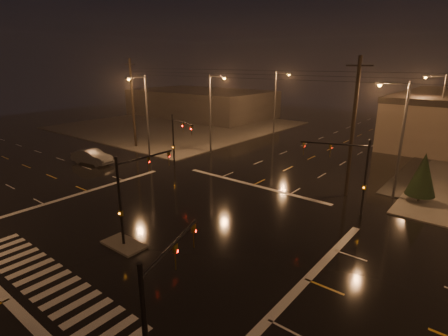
{
  "coord_description": "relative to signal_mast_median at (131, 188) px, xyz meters",
  "views": [
    {
      "loc": [
        17.79,
        -15.78,
        11.45
      ],
      "look_at": [
        0.39,
        5.96,
        3.0
      ],
      "focal_mm": 28.0,
      "sensor_mm": 36.0,
      "label": 1
    }
  ],
  "objects": [
    {
      "name": "streetlight_3",
      "position": [
        11.18,
        19.07,
        2.05
      ],
      "size": [
        2.77,
        0.32,
        10.0
      ],
      "color": "#38383A",
      "rests_on": "ground"
    },
    {
      "name": "stop_bar_far",
      "position": [
        -0.0,
        14.07,
        -3.75
      ],
      "size": [
        16.0,
        0.5,
        0.01
      ],
      "primitive_type": "cube",
      "color": "beige",
      "rests_on": "ground"
    },
    {
      "name": "commercial_block",
      "position": [
        -35.0,
        45.07,
        -0.95
      ],
      "size": [
        30.0,
        18.0,
        5.6
      ],
      "primitive_type": "cube",
      "color": "#3C3734",
      "rests_on": "ground"
    },
    {
      "name": "signal_mast_se",
      "position": [
        10.23,
        -6.68,
        -0.04
      ],
      "size": [
        1.55,
        3.87,
        6.0
      ],
      "color": "black",
      "rests_on": "ground"
    },
    {
      "name": "signal_mast_nw",
      "position": [
        -9.5,
        13.21,
        0.04
      ],
      "size": [
        4.84,
        1.86,
        6.0
      ],
      "color": "black",
      "rests_on": "ground"
    },
    {
      "name": "median_island",
      "position": [
        -0.0,
        -0.93,
        -3.68
      ],
      "size": [
        3.0,
        1.6,
        0.15
      ],
      "primitive_type": "cube",
      "color": "#4D4B45",
      "rests_on": "ground"
    },
    {
      "name": "streetlight_4",
      "position": [
        11.18,
        39.07,
        2.05
      ],
      "size": [
        2.77,
        0.32,
        10.0
      ],
      "color": "#38383A",
      "rests_on": "ground"
    },
    {
      "name": "streetlight_5",
      "position": [
        -16.0,
        14.26,
        2.05
      ],
      "size": [
        0.32,
        2.77,
        10.0
      ],
      "color": "#38383A",
      "rests_on": "ground"
    },
    {
      "name": "car_crossing",
      "position": [
        -19.0,
        8.48,
        -2.89
      ],
      "size": [
        5.47,
        2.81,
        1.72
      ],
      "primitive_type": "imported",
      "rotation": [
        0.0,
        0.0,
        1.77
      ],
      "color": "#54585B",
      "rests_on": "ground"
    },
    {
      "name": "stop_bar_near",
      "position": [
        -0.0,
        -7.93,
        -3.75
      ],
      "size": [
        16.0,
        0.5,
        0.01
      ],
      "primitive_type": "cube",
      "color": "beige",
      "rests_on": "ground"
    },
    {
      "name": "conifer_0",
      "position": [
        13.47,
        19.21,
        -1.22
      ],
      "size": [
        2.34,
        2.34,
        4.36
      ],
      "color": "black",
      "rests_on": "ground"
    },
    {
      "name": "ground",
      "position": [
        -0.0,
        3.07,
        -3.75
      ],
      "size": [
        140.0,
        140.0,
        0.0
      ],
      "primitive_type": "plane",
      "color": "black",
      "rests_on": "ground"
    },
    {
      "name": "streetlight_2",
      "position": [
        -11.18,
        37.07,
        2.05
      ],
      "size": [
        2.77,
        0.32,
        10.0
      ],
      "color": "#38383A",
      "rests_on": "ground"
    },
    {
      "name": "streetlight_1",
      "position": [
        -11.18,
        21.07,
        2.05
      ],
      "size": [
        2.77,
        0.32,
        10.0
      ],
      "color": "#38383A",
      "rests_on": "ground"
    },
    {
      "name": "crosswalk",
      "position": [
        -0.0,
        -5.93,
        -3.75
      ],
      "size": [
        15.0,
        2.6,
        0.01
      ],
      "primitive_type": "cube",
      "color": "beige",
      "rests_on": "ground"
    },
    {
      "name": "utility_pole_0",
      "position": [
        -22.0,
        17.07,
        2.38
      ],
      "size": [
        2.2,
        0.32,
        12.0
      ],
      "color": "black",
      "rests_on": "ground"
    },
    {
      "name": "signal_mast_ne",
      "position": [
        9.5,
        13.21,
        0.04
      ],
      "size": [
        4.84,
        1.86,
        6.0
      ],
      "color": "black",
      "rests_on": "ground"
    },
    {
      "name": "signal_mast_median",
      "position": [
        0.0,
        0.0,
        0.0
      ],
      "size": [
        0.25,
        4.59,
        6.0
      ],
      "color": "black",
      "rests_on": "ground"
    },
    {
      "name": "sidewalk_nw",
      "position": [
        -30.0,
        33.07,
        -3.69
      ],
      "size": [
        36.0,
        36.0,
        0.12
      ],
      "primitive_type": "cube",
      "color": "#4D4B45",
      "rests_on": "ground"
    },
    {
      "name": "utility_pole_1",
      "position": [
        8.0,
        17.07,
        2.38
      ],
      "size": [
        2.2,
        0.32,
        12.0
      ],
      "color": "black",
      "rests_on": "ground"
    }
  ]
}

